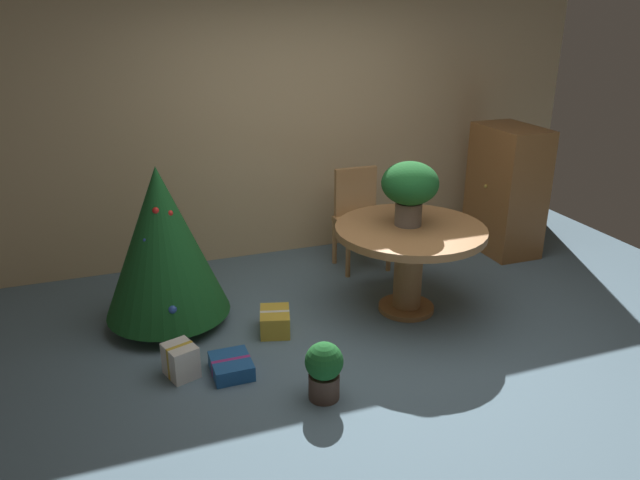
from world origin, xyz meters
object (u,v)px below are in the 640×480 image
round_dining_table (410,246)px  flower_vase (410,187)px  gift_box_cream (181,361)px  holiday_tree (163,242)px  gift_box_blue (231,366)px  potted_plant (324,369)px  wooden_cabinet (506,190)px  wooden_chair_far (359,212)px  gift_box_gold (275,321)px

round_dining_table → flower_vase: bearing=87.3°
flower_vase → gift_box_cream: bearing=-168.5°
holiday_tree → gift_box_blue: (0.30, -0.85, -0.63)m
gift_box_blue → potted_plant: 0.70m
flower_vase → potted_plant: bearing=-138.2°
round_dining_table → wooden_cabinet: wooden_cabinet is taller
wooden_cabinet → potted_plant: 3.12m
wooden_chair_far → holiday_tree: size_ratio=0.74×
flower_vase → holiday_tree: bearing=168.1°
gift_box_blue → wooden_cabinet: 3.35m
wooden_chair_far → wooden_cabinet: (1.51, -0.14, 0.10)m
gift_box_cream → wooden_cabinet: (3.37, 1.19, 0.51)m
flower_vase → holiday_tree: (-1.84, 0.39, -0.35)m
holiday_tree → gift_box_cream: size_ratio=4.76×
round_dining_table → potted_plant: 1.41m
gift_box_blue → gift_box_cream: size_ratio=1.18×
round_dining_table → gift_box_gold: bearing=178.9°
flower_vase → gift_box_blue: 1.88m
gift_box_cream → wooden_cabinet: 3.61m
flower_vase → wooden_chair_far: bearing=90.1°
gift_box_gold → potted_plant: size_ratio=0.88×
flower_vase → wooden_cabinet: 1.76m
gift_box_cream → potted_plant: 0.99m
flower_vase → gift_box_cream: (-1.86, -0.38, -0.92)m
gift_box_blue → gift_box_cream: bearing=164.6°
holiday_tree → wooden_cabinet: size_ratio=1.01×
wooden_chair_far → potted_plant: 2.18m
round_dining_table → gift_box_blue: round_dining_table is taller
wooden_chair_far → gift_box_cream: size_ratio=3.50×
holiday_tree → gift_box_gold: bearing=-29.5°
wooden_chair_far → gift_box_cream: (-1.86, -1.33, -0.41)m
gift_box_gold → gift_box_cream: (-0.75, -0.35, 0.03)m
wooden_cabinet → round_dining_table: bearing=-150.4°
wooden_chair_far → wooden_cabinet: size_ratio=0.74×
flower_vase → wooden_chair_far: size_ratio=0.54×
gift_box_blue → holiday_tree: bearing=109.4°
round_dining_table → gift_box_blue: bearing=-164.8°
gift_box_cream → flower_vase: bearing=11.5°
potted_plant → wooden_cabinet: bearing=34.3°
gift_box_gold → wooden_cabinet: size_ratio=0.27×
flower_vase → potted_plant: flower_vase is taller
wooden_chair_far → potted_plant: size_ratio=2.39×
holiday_tree → wooden_cabinet: (3.35, 0.42, -0.05)m
wooden_chair_far → gift_box_cream: bearing=-144.5°
gift_box_blue → wooden_cabinet: wooden_cabinet is taller
wooden_chair_far → gift_box_cream: wooden_chair_far is taller
flower_vase → potted_plant: size_ratio=1.29×
flower_vase → gift_box_blue: bearing=-163.2°
holiday_tree → potted_plant: bearing=-59.0°
gift_box_blue → wooden_cabinet: (3.05, 1.28, 0.57)m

